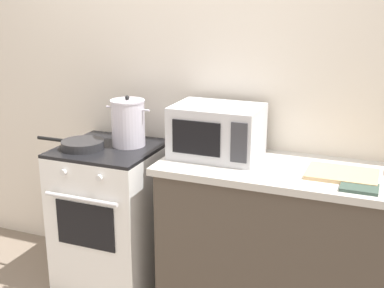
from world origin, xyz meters
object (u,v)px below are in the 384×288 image
(stock_pot, at_px, (128,123))
(cutting_board, at_px, (342,174))
(stove, at_px, (112,215))
(frying_pan, at_px, (82,144))
(oven_mitt, at_px, (359,188))
(microwave, at_px, (217,131))

(stock_pot, height_order, cutting_board, stock_pot)
(stove, height_order, cutting_board, cutting_board)
(frying_pan, bearing_deg, oven_mitt, -2.41)
(stove, height_order, oven_mitt, oven_mitt)
(microwave, relative_size, cutting_board, 1.39)
(stock_pot, height_order, microwave, stock_pot)
(frying_pan, relative_size, microwave, 0.92)
(frying_pan, xyz_separation_m, oven_mitt, (1.63, -0.07, -0.02))
(stock_pot, relative_size, cutting_board, 0.88)
(cutting_board, bearing_deg, stove, -179.95)
(stock_pot, bearing_deg, microwave, 0.16)
(stock_pot, xyz_separation_m, microwave, (0.58, 0.00, 0.01))
(microwave, bearing_deg, stock_pot, -179.84)
(stove, xyz_separation_m, cutting_board, (1.40, 0.00, 0.47))
(cutting_board, bearing_deg, microwave, 173.79)
(stock_pot, xyz_separation_m, cutting_board, (1.30, -0.08, -0.13))
(stove, distance_m, oven_mitt, 1.58)
(stove, bearing_deg, microwave, 6.63)
(microwave, xyz_separation_m, oven_mitt, (0.82, -0.24, -0.14))
(stock_pot, distance_m, oven_mitt, 1.42)
(stove, height_order, frying_pan, frying_pan)
(frying_pan, xyz_separation_m, microwave, (0.81, 0.17, 0.12))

